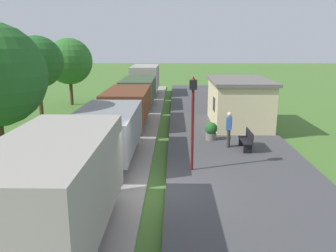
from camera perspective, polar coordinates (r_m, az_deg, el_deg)
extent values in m
plane|color=#47702D|center=(12.30, -1.35, -11.25)|extent=(160.00, 160.00, 0.00)
cube|color=#424244|center=(12.53, 13.69, -10.54)|extent=(6.00, 60.00, 0.25)
cube|color=gray|center=(12.60, -12.52, -10.66)|extent=(3.80, 60.00, 0.12)
cube|color=slate|center=(12.40, -9.26, -10.25)|extent=(0.07, 60.00, 0.14)
cube|color=slate|center=(12.73, -15.74, -9.95)|extent=(0.07, 60.00, 0.14)
cube|color=gray|center=(8.85, -18.33, -8.90)|extent=(2.50, 5.60, 2.20)
cube|color=black|center=(9.24, -17.89, -14.36)|extent=(2.10, 5.15, 0.50)
cylinder|color=black|center=(10.88, -14.74, -11.22)|extent=(1.56, 0.84, 0.84)
cylinder|color=black|center=(11.81, -13.30, -7.80)|extent=(0.20, 0.30, 0.20)
cube|color=gray|center=(15.02, -10.06, -0.45)|extent=(2.50, 5.60, 1.60)
cube|color=black|center=(15.19, -9.96, -2.83)|extent=(2.10, 5.15, 0.50)
cylinder|color=black|center=(16.95, -8.79, -1.94)|extent=(1.56, 0.84, 0.84)
cylinder|color=black|center=(13.59, -11.34, -5.96)|extent=(1.56, 0.84, 0.84)
cylinder|color=black|center=(17.99, -8.20, -0.19)|extent=(0.20, 0.30, 0.20)
cylinder|color=black|center=(12.45, -12.52, -6.64)|extent=(0.20, 0.30, 0.20)
cube|color=brown|center=(21.40, -6.71, 3.82)|extent=(2.50, 5.60, 1.60)
cube|color=black|center=(21.51, -6.66, 2.11)|extent=(2.10, 5.15, 0.50)
cylinder|color=black|center=(23.31, -6.06, 2.38)|extent=(1.56, 0.84, 0.84)
cylinder|color=black|center=(19.83, -7.33, 0.38)|extent=(1.56, 0.84, 0.84)
cylinder|color=black|center=(24.39, -5.75, 3.49)|extent=(0.20, 0.30, 0.20)
cylinder|color=black|center=(18.66, -7.86, 0.32)|extent=(0.20, 0.30, 0.20)
cube|color=#384C33|center=(27.88, -4.90, 6.11)|extent=(2.50, 5.60, 1.60)
cube|color=black|center=(27.97, -4.87, 4.79)|extent=(2.10, 5.15, 0.50)
cylinder|color=black|center=(29.77, -4.51, 4.84)|extent=(1.56, 0.84, 0.84)
cylinder|color=black|center=(26.25, -5.26, 3.66)|extent=(1.56, 0.84, 0.84)
cylinder|color=black|center=(30.87, -4.31, 5.63)|extent=(0.20, 0.30, 0.20)
cylinder|color=black|center=(25.07, -5.56, 3.77)|extent=(0.20, 0.30, 0.20)
cube|color=gray|center=(34.37, -3.77, 8.03)|extent=(2.50, 5.60, 2.20)
cube|color=black|center=(34.48, -3.75, 6.46)|extent=(2.10, 5.15, 0.50)
cylinder|color=black|center=(36.28, -3.50, 6.42)|extent=(1.56, 0.84, 0.84)
cylinder|color=black|center=(32.74, -4.00, 5.64)|extent=(1.56, 0.84, 0.84)
cylinder|color=black|center=(37.40, -3.37, 7.02)|extent=(0.20, 0.30, 0.20)
cylinder|color=black|center=(31.56, -4.19, 5.80)|extent=(0.20, 0.30, 0.20)
cube|color=beige|center=(21.69, 11.48, 3.69)|extent=(3.20, 5.50, 2.60)
cube|color=#66605B|center=(21.50, 11.65, 7.34)|extent=(3.50, 5.80, 0.18)
cube|color=black|center=(20.36, 7.57, 3.59)|extent=(0.03, 0.90, 0.80)
cube|color=black|center=(16.69, 12.59, -2.32)|extent=(0.42, 1.50, 0.04)
cube|color=black|center=(16.67, 13.28, -1.50)|extent=(0.04, 1.50, 0.45)
cube|color=black|center=(16.19, 12.96, -3.68)|extent=(0.38, 0.06, 0.42)
cube|color=black|center=(17.32, 12.17, -2.51)|extent=(0.38, 0.06, 0.42)
cylinder|color=#38332D|center=(16.87, 9.89, -2.06)|extent=(0.15, 0.15, 0.86)
cylinder|color=#38332D|center=(17.02, 9.94, -1.92)|extent=(0.15, 0.15, 0.86)
cube|color=#2D5199|center=(16.77, 10.02, 0.42)|extent=(0.33, 0.43, 0.60)
sphere|color=beige|center=(16.67, 10.08, 1.89)|extent=(0.22, 0.22, 0.22)
cylinder|color=slate|center=(18.15, 7.07, -1.70)|extent=(0.56, 0.56, 0.34)
sphere|color=#235B23|center=(18.04, 7.11, -0.39)|extent=(0.64, 0.64, 0.64)
cylinder|color=#591414|center=(13.41, 4.04, -0.77)|extent=(0.11, 0.11, 3.20)
cube|color=black|center=(13.08, 4.17, 6.81)|extent=(0.28, 0.28, 0.36)
sphere|color=#F2E5BF|center=(13.08, 4.17, 6.81)|extent=(0.20, 0.20, 0.20)
cone|color=#591414|center=(13.06, 4.18, 7.85)|extent=(0.20, 0.20, 0.16)
cylinder|color=#4C3823|center=(16.67, -25.70, -1.86)|extent=(0.28, 0.28, 2.23)
cylinder|color=#4C3823|center=(24.41, -20.21, 3.73)|extent=(0.28, 0.28, 2.70)
sphere|color=#235B23|center=(24.15, -20.72, 9.83)|extent=(3.34, 3.34, 3.34)
cylinder|color=#4C3823|center=(30.56, -15.62, 5.43)|extent=(0.28, 0.28, 2.23)
sphere|color=#2D6B28|center=(30.33, -15.92, 10.19)|extent=(3.80, 3.80, 3.80)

